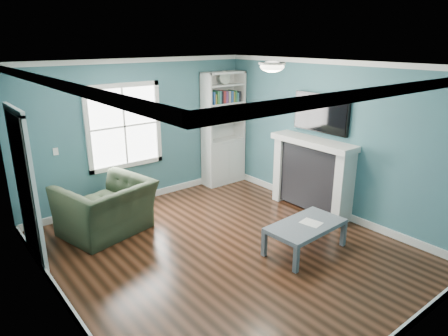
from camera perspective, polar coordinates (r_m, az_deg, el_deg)
floor at (r=5.89m, az=0.35°, el=-11.64°), size 5.00×5.00×0.00m
room_walls at (r=5.29m, az=0.38°, el=3.42°), size 5.00×5.00×5.00m
trim at (r=5.39m, az=0.37°, el=-0.13°), size 4.50×5.00×2.60m
window at (r=7.25m, az=-14.05°, el=5.80°), size 1.40×0.06×1.50m
bookshelf at (r=8.27m, az=-0.11°, el=4.06°), size 0.90×0.35×2.31m
fireplace at (r=7.13m, az=12.45°, el=-1.09°), size 0.44×1.58×1.30m
tv at (r=6.95m, az=13.69°, el=7.64°), size 0.06×1.10×0.65m
door at (r=5.78m, az=-26.52°, el=-2.56°), size 0.12×0.98×2.17m
ceiling_fixture at (r=5.81m, az=6.89°, el=14.27°), size 0.38×0.38×0.15m
light_switch at (r=6.91m, az=-22.91°, el=2.19°), size 0.08×0.01×0.12m
recliner at (r=6.42m, az=-16.58°, el=-4.36°), size 1.43×1.10×1.11m
coffee_table at (r=5.84m, az=11.58°, el=-8.29°), size 1.18×0.68×0.42m
paper_sheet at (r=5.86m, az=12.35°, el=-7.64°), size 0.27×0.32×0.00m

